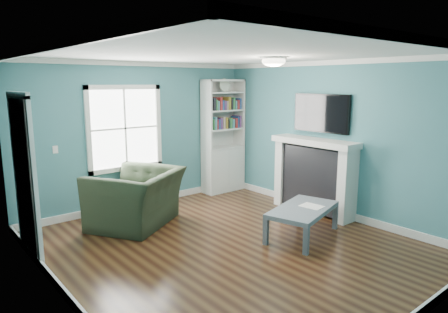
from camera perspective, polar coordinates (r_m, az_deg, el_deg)
floor at (r=5.69m, az=0.88°, el=-12.64°), size 5.00×5.00×0.00m
room_walls at (r=5.27m, az=0.93°, el=3.37°), size 5.00×5.00×5.00m
trim at (r=5.33m, az=0.92°, el=-0.31°), size 4.50×5.00×2.60m
window at (r=7.21m, az=-13.95°, el=3.94°), size 1.40×0.06×1.50m
bookshelf at (r=8.24m, az=-0.15°, el=1.34°), size 0.90×0.35×2.31m
fireplace at (r=7.07m, az=12.74°, el=-2.83°), size 0.44×1.58×1.30m
tv at (r=7.01m, az=13.71°, el=6.03°), size 0.06×1.10×0.65m
door at (r=5.62m, az=-26.66°, el=-2.57°), size 0.12×0.98×2.17m
ceiling_fixture at (r=5.93m, az=7.11°, el=13.45°), size 0.38×0.38×0.15m
light_switch at (r=6.81m, az=-22.96°, el=0.92°), size 0.08×0.01×0.12m
recliner at (r=6.46m, az=-12.43°, el=-4.54°), size 1.60×1.45×1.17m
coffee_table at (r=6.00m, az=11.20°, el=-7.68°), size 1.35×0.98×0.44m
paper_sheet at (r=6.06m, az=12.41°, el=-6.94°), size 0.29×0.35×0.00m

